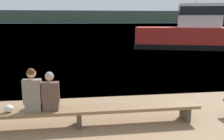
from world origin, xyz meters
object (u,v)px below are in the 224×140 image
Objects in this scene: person_left at (33,92)px; tugboat_red at (194,35)px; bench_main at (79,112)px; shopping_bag at (9,109)px; person_right at (50,94)px.

person_left is 19.71m from tugboat_red.
tugboat_red reaches higher than bench_main.
bench_main is at bearing 0.50° from shopping_bag.
person_left is 0.42m from person_right.
person_right is 4.42× the size of shopping_bag.
tugboat_red is at bearing 54.22° from person_right.
person_left reaches higher than bench_main.
shopping_bag is (-0.58, -0.02, -0.37)m from person_left.
shopping_bag is at bearing -178.51° from person_right.
bench_main is 6.43× the size of person_right.
person_right is (0.42, 0.00, -0.05)m from person_left.
tugboat_red is at bearing 55.90° from bench_main.
tugboat_red is (11.38, 15.79, 0.40)m from person_right.
person_left is 4.86× the size of shopping_bag.
tugboat_red reaches higher than shopping_bag.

